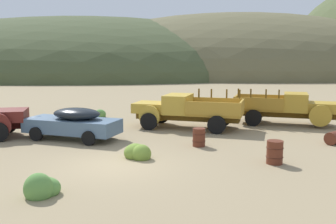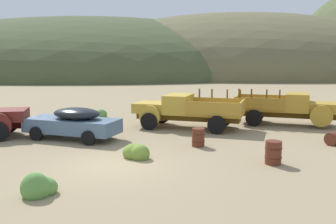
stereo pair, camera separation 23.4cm
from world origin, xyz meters
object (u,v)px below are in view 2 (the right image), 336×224
object	(u,v)px
truck_faded_yellow	(180,110)
oil_drum_tipped	(335,138)
oil_drum_foreground	(273,153)
oil_drum_spare	(198,137)
car_chalk_blue	(70,122)
truck_mustard	(294,108)

from	to	relation	value
truck_faded_yellow	oil_drum_tipped	xyz separation A→B (m)	(7.09, -3.94, -0.71)
oil_drum_tipped	oil_drum_foreground	bearing A→B (deg)	-137.83
truck_faded_yellow	oil_drum_spare	world-z (taller)	truck_faded_yellow
car_chalk_blue	oil_drum_foreground	xyz separation A→B (m)	(8.93, -4.14, -0.37)
car_chalk_blue	oil_drum_tipped	world-z (taller)	car_chalk_blue
truck_faded_yellow	truck_mustard	size ratio (longest dim) A/B	1.04
car_chalk_blue	oil_drum_spare	world-z (taller)	car_chalk_blue
truck_faded_yellow	car_chalk_blue	bearing A→B (deg)	44.76
oil_drum_spare	oil_drum_tipped	distance (m)	6.32
truck_mustard	oil_drum_spare	xyz separation A→B (m)	(-5.86, -5.46, -0.60)
oil_drum_tipped	truck_faded_yellow	bearing A→B (deg)	150.97
oil_drum_spare	truck_mustard	bearing A→B (deg)	42.95
truck_mustard	oil_drum_tipped	world-z (taller)	truck_mustard
truck_mustard	oil_drum_spare	bearing A→B (deg)	-120.68
car_chalk_blue	truck_faded_yellow	xyz separation A→B (m)	(5.44, 3.06, 0.19)
truck_mustard	oil_drum_foreground	xyz separation A→B (m)	(-3.17, -8.20, -0.57)
oil_drum_spare	oil_drum_tipped	world-z (taller)	oil_drum_spare
oil_drum_foreground	oil_drum_tipped	bearing A→B (deg)	42.17
oil_drum_foreground	car_chalk_blue	bearing A→B (deg)	155.13
truck_faded_yellow	oil_drum_spare	bearing A→B (deg)	115.57
car_chalk_blue	truck_faded_yellow	distance (m)	6.24
truck_faded_yellow	truck_mustard	bearing A→B (deg)	-156.05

